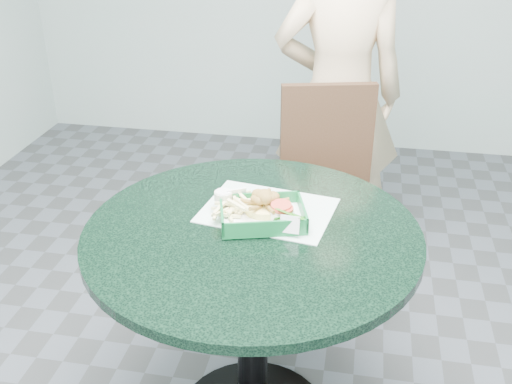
% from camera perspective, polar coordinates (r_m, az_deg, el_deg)
% --- Properties ---
extents(cafe_table, '(0.97, 0.97, 0.75)m').
position_cam_1_polar(cafe_table, '(1.82, -0.35, -8.66)').
color(cafe_table, black).
rests_on(cafe_table, floor).
extents(dining_chair, '(0.39, 0.39, 0.93)m').
position_cam_1_polar(dining_chair, '(2.51, 6.38, 0.84)').
color(dining_chair, black).
rests_on(dining_chair, floor).
extents(diner_person, '(0.67, 0.49, 1.69)m').
position_cam_1_polar(diner_person, '(2.70, 7.93, 9.95)').
color(diner_person, '#D1B289').
rests_on(diner_person, floor).
extents(placemat, '(0.42, 0.34, 0.00)m').
position_cam_1_polar(placemat, '(1.82, 1.12, -2.29)').
color(placemat, silver).
rests_on(placemat, cafe_table).
extents(food_basket, '(0.24, 0.18, 0.05)m').
position_cam_1_polar(food_basket, '(1.75, 0.61, -3.01)').
color(food_basket, '#10652F').
rests_on(food_basket, placemat).
extents(crab_sandwich, '(0.12, 0.12, 0.07)m').
position_cam_1_polar(crab_sandwich, '(1.76, 1.16, -1.44)').
color(crab_sandwich, '#ECD26D').
rests_on(crab_sandwich, food_basket).
extents(fries_pile, '(0.15, 0.15, 0.04)m').
position_cam_1_polar(fries_pile, '(1.80, -1.62, -1.33)').
color(fries_pile, '#FCEDA1').
rests_on(fries_pile, food_basket).
extents(sauce_ramekin, '(0.05, 0.05, 0.03)m').
position_cam_1_polar(sauce_ramekin, '(1.82, -2.29, -0.46)').
color(sauce_ramekin, beige).
rests_on(sauce_ramekin, food_basket).
extents(garnish_cup, '(0.11, 0.10, 0.04)m').
position_cam_1_polar(garnish_cup, '(1.71, 2.62, -2.80)').
color(garnish_cup, white).
rests_on(garnish_cup, food_basket).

